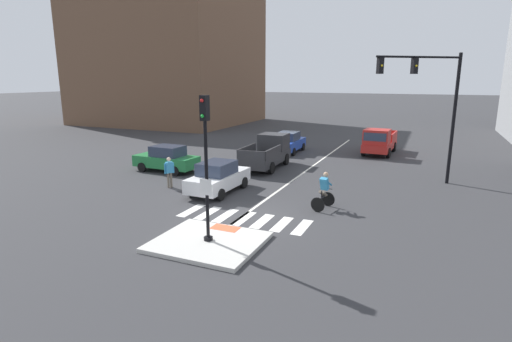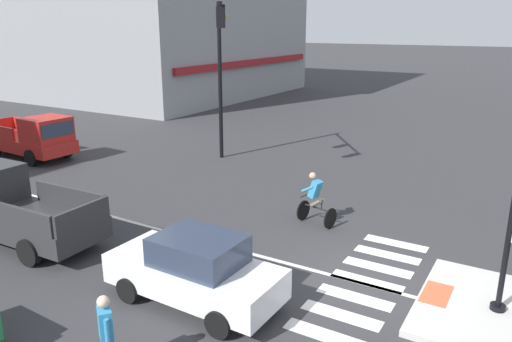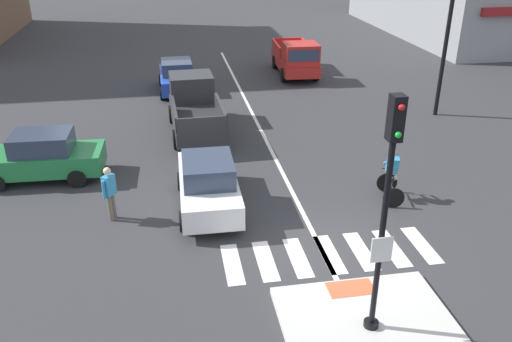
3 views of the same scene
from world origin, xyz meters
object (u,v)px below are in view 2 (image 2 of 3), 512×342
object	(u,v)px
car_white_westbound_near	(195,270)
pickup_truck_red_eastbound_distant	(33,138)
cyclist	(315,198)
traffic_light_mast	(220,55)
pedestrian_at_curb_left	(106,331)
pickup_truck_charcoal_westbound_far	(11,208)

from	to	relation	value
car_white_westbound_near	pickup_truck_red_eastbound_distant	bearing A→B (deg)	66.47
cyclist	traffic_light_mast	bearing A→B (deg)	57.39
car_white_westbound_near	pedestrian_at_curb_left	distance (m)	2.87
car_white_westbound_near	pickup_truck_charcoal_westbound_far	size ratio (longest dim) A/B	0.80
pickup_truck_red_eastbound_distant	pedestrian_at_curb_left	xyz separation A→B (m)	(-9.10, -14.58, 0.00)
pickup_truck_red_eastbound_distant	pickup_truck_charcoal_westbound_far	world-z (taller)	same
pickup_truck_charcoal_westbound_far	pedestrian_at_curb_left	size ratio (longest dim) A/B	3.09
car_white_westbound_near	pedestrian_at_curb_left	xyz separation A→B (m)	(-2.86, -0.24, 0.17)
traffic_light_mast	pickup_truck_charcoal_westbound_far	world-z (taller)	traffic_light_mast
pickup_truck_charcoal_westbound_far	pedestrian_at_curb_left	xyz separation A→B (m)	(-2.90, -7.00, 0.00)
pickup_truck_red_eastbound_distant	car_white_westbound_near	bearing A→B (deg)	-113.53
pickup_truck_red_eastbound_distant	pickup_truck_charcoal_westbound_far	distance (m)	9.79
pedestrian_at_curb_left	cyclist	bearing A→B (deg)	-1.21
traffic_light_mast	pickup_truck_red_eastbound_distant	bearing A→B (deg)	112.60
traffic_light_mast	car_white_westbound_near	size ratio (longest dim) A/B	1.72
traffic_light_mast	cyclist	world-z (taller)	traffic_light_mast
traffic_light_mast	pickup_truck_red_eastbound_distant	distance (m)	9.88
pickup_truck_red_eastbound_distant	pedestrian_at_curb_left	bearing A→B (deg)	-121.97
traffic_light_mast	car_white_westbound_near	xyz separation A→B (m)	(-9.73, -5.96, -4.08)
cyclist	pedestrian_at_curb_left	xyz separation A→B (m)	(-8.51, 0.18, 0.11)
pickup_truck_red_eastbound_distant	pedestrian_at_curb_left	distance (m)	17.18
pickup_truck_red_eastbound_distant	pickup_truck_charcoal_westbound_far	bearing A→B (deg)	-129.30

